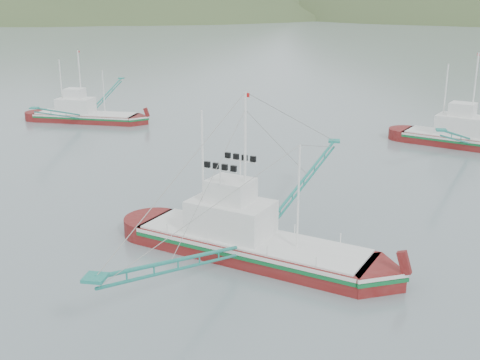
# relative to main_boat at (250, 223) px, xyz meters

# --- Properties ---
(ground) EXTENTS (1200.00, 1200.00, 0.00)m
(ground) POSITION_rel_main_boat_xyz_m (-1.51, -0.64, -2.18)
(ground) COLOR slate
(ground) RESTS_ON ground
(main_boat) EXTENTS (15.35, 26.05, 10.92)m
(main_boat) POSITION_rel_main_boat_xyz_m (0.00, 0.00, 0.00)
(main_boat) COLOR #600F0E
(main_boat) RESTS_ON ground
(bg_boat_right) EXTENTS (14.64, 24.67, 10.51)m
(bg_boat_right) POSITION_rel_main_boat_xyz_m (18.89, 30.73, -0.04)
(bg_boat_right) COLOR #600F0E
(bg_boat_right) RESTS_ON ground
(bg_boat_left) EXTENTS (13.10, 23.49, 9.50)m
(bg_boat_left) POSITION_rel_main_boat_xyz_m (-26.45, 36.54, -0.87)
(bg_boat_left) COLOR #600F0E
(bg_boat_left) RESTS_ON ground
(headland_left) EXTENTS (448.00, 308.00, 210.00)m
(headland_left) POSITION_rel_main_boat_xyz_m (-181.51, 359.36, -2.18)
(headland_left) COLOR #3B4C27
(headland_left) RESTS_ON ground
(ridge_distant) EXTENTS (960.00, 400.00, 240.00)m
(ridge_distant) POSITION_rel_main_boat_xyz_m (28.49, 559.36, -2.18)
(ridge_distant) COLOR slate
(ridge_distant) RESTS_ON ground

